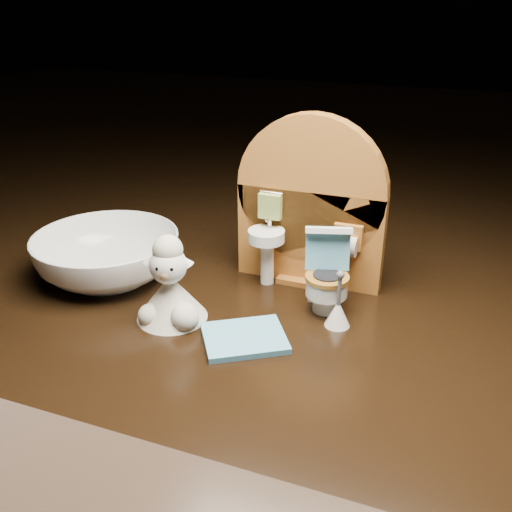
% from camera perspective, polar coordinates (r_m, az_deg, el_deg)
% --- Properties ---
extents(backdrop_panel, '(0.13, 0.05, 0.15)m').
position_cam_1_polar(backdrop_panel, '(0.49, 5.36, 4.39)').
color(backdrop_panel, '#A36023').
rests_on(backdrop_panel, ground).
extents(toy_toilet, '(0.04, 0.05, 0.07)m').
position_cam_1_polar(toy_toilet, '(0.47, 7.05, -2.26)').
color(toy_toilet, white).
rests_on(toy_toilet, ground).
extents(bath_mat, '(0.08, 0.07, 0.00)m').
position_cam_1_polar(bath_mat, '(0.43, -1.16, -8.19)').
color(bath_mat, '#58A3C5').
rests_on(bath_mat, ground).
extents(toilet_brush, '(0.02, 0.02, 0.05)m').
position_cam_1_polar(toilet_brush, '(0.45, 8.18, -5.51)').
color(toilet_brush, white).
rests_on(toilet_brush, ground).
extents(plush_lamb, '(0.06, 0.06, 0.07)m').
position_cam_1_polar(plush_lamb, '(0.45, -8.55, -3.43)').
color(plush_lamb, beige).
rests_on(plush_lamb, ground).
extents(ceramic_bowl, '(0.17, 0.17, 0.04)m').
position_cam_1_polar(ceramic_bowl, '(0.53, -14.66, -0.05)').
color(ceramic_bowl, white).
rests_on(ceramic_bowl, ground).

